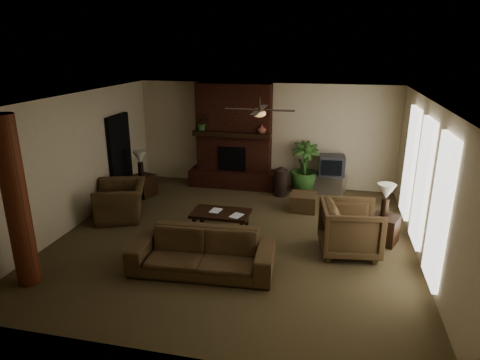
% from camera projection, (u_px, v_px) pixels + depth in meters
% --- Properties ---
extents(room_shell, '(7.00, 7.00, 7.00)m').
position_uv_depth(room_shell, '(236.00, 172.00, 8.11)').
color(room_shell, brown).
rests_on(room_shell, ground).
extents(fireplace, '(2.40, 0.70, 2.80)m').
position_uv_depth(fireplace, '(234.00, 145.00, 11.34)').
color(fireplace, '#451C12').
rests_on(fireplace, ground).
extents(windows, '(0.08, 3.65, 2.35)m').
position_uv_depth(windows, '(422.00, 183.00, 7.60)').
color(windows, white).
rests_on(windows, ground).
extents(log_column, '(0.36, 0.36, 2.80)m').
position_uv_depth(log_column, '(16.00, 203.00, 6.49)').
color(log_column, brown).
rests_on(log_column, ground).
extents(doorway, '(0.10, 1.00, 2.10)m').
position_uv_depth(doorway, '(120.00, 156.00, 10.60)').
color(doorway, black).
rests_on(doorway, ground).
extents(ceiling_fan, '(1.35, 1.35, 0.37)m').
position_uv_depth(ceiling_fan, '(259.00, 112.00, 7.96)').
color(ceiling_fan, black).
rests_on(ceiling_fan, ceiling).
extents(sofa, '(2.50, 0.86, 0.96)m').
position_uv_depth(sofa, '(202.00, 246.00, 7.12)').
color(sofa, '#503B22').
rests_on(sofa, ground).
extents(armchair_left, '(1.19, 1.43, 1.07)m').
position_uv_depth(armchair_left, '(121.00, 195.00, 9.37)').
color(armchair_left, '#503B22').
rests_on(armchair_left, ground).
extents(armchair_right, '(1.12, 1.17, 1.08)m').
position_uv_depth(armchair_right, '(351.00, 226.00, 7.74)').
color(armchair_right, '#503B22').
rests_on(armchair_right, ground).
extents(coffee_table, '(1.20, 0.70, 0.43)m').
position_uv_depth(coffee_table, '(221.00, 215.00, 8.71)').
color(coffee_table, black).
rests_on(coffee_table, ground).
extents(ottoman, '(0.61, 0.61, 0.40)m').
position_uv_depth(ottoman, '(303.00, 202.00, 9.88)').
color(ottoman, '#503B22').
rests_on(ottoman, ground).
extents(tv_stand, '(0.94, 0.69, 0.50)m').
position_uv_depth(tv_stand, '(328.00, 184.00, 11.02)').
color(tv_stand, '#BEBEC0').
rests_on(tv_stand, ground).
extents(tv, '(0.68, 0.57, 0.52)m').
position_uv_depth(tv, '(332.00, 165.00, 10.85)').
color(tv, '#323234').
rests_on(tv, tv_stand).
extents(floor_vase, '(0.34, 0.34, 0.77)m').
position_uv_depth(floor_vase, '(281.00, 180.00, 10.76)').
color(floor_vase, black).
rests_on(floor_vase, ground).
extents(floor_plant, '(1.14, 1.51, 0.75)m').
position_uv_depth(floor_plant, '(304.00, 178.00, 11.10)').
color(floor_plant, '#315823').
rests_on(floor_plant, ground).
extents(side_table_left, '(0.63, 0.63, 0.55)m').
position_uv_depth(side_table_left, '(144.00, 185.00, 10.81)').
color(side_table_left, black).
rests_on(side_table_left, ground).
extents(lamp_left, '(0.45, 0.45, 0.65)m').
position_uv_depth(lamp_left, '(140.00, 159.00, 10.55)').
color(lamp_left, black).
rests_on(lamp_left, side_table_left).
extents(side_table_right, '(0.65, 0.65, 0.55)m').
position_uv_depth(side_table_right, '(384.00, 229.00, 8.24)').
color(side_table_right, black).
rests_on(side_table_right, ground).
extents(lamp_right, '(0.37, 0.37, 0.65)m').
position_uv_depth(lamp_right, '(386.00, 194.00, 8.07)').
color(lamp_right, black).
rests_on(lamp_right, side_table_right).
extents(mantel_plant, '(0.48, 0.51, 0.33)m').
position_uv_depth(mantel_plant, '(202.00, 124.00, 11.14)').
color(mantel_plant, '#315823').
rests_on(mantel_plant, fireplace).
extents(mantel_vase, '(0.27, 0.28, 0.22)m').
position_uv_depth(mantel_vase, '(262.00, 129.00, 10.78)').
color(mantel_vase, brown).
rests_on(mantel_vase, fireplace).
extents(book_a, '(0.22, 0.06, 0.29)m').
position_uv_depth(book_a, '(211.00, 204.00, 8.71)').
color(book_a, '#999999').
rests_on(book_a, coffee_table).
extents(book_b, '(0.21, 0.09, 0.29)m').
position_uv_depth(book_b, '(232.00, 209.00, 8.48)').
color(book_b, '#999999').
rests_on(book_b, coffee_table).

